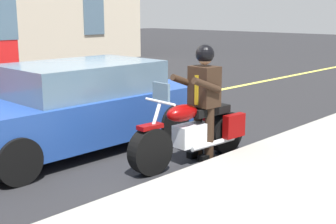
# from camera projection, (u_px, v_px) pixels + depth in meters

# --- Properties ---
(ground_plane) EXTENTS (80.00, 80.00, 0.00)m
(ground_plane) POSITION_uv_depth(u_px,v_px,m) (89.00, 150.00, 7.38)
(ground_plane) COLOR black
(lane_center_stripe) EXTENTS (60.00, 0.16, 0.01)m
(lane_center_stripe) POSITION_uv_depth(u_px,v_px,m) (27.00, 128.00, 8.73)
(lane_center_stripe) COLOR #E5DB4C
(lane_center_stripe) RESTS_ON ground_plane
(motorcycle_main) EXTENTS (2.22, 0.69, 1.26)m
(motorcycle_main) POSITION_uv_depth(u_px,v_px,m) (194.00, 132.00, 6.72)
(motorcycle_main) COLOR black
(motorcycle_main) RESTS_ON ground_plane
(rider_main) EXTENTS (0.65, 0.58, 1.74)m
(rider_main) POSITION_uv_depth(u_px,v_px,m) (204.00, 92.00, 6.72)
(rider_main) COLOR black
(rider_main) RESTS_ON ground_plane
(car_silver) EXTENTS (4.60, 1.92, 1.40)m
(car_silver) POSITION_uv_depth(u_px,v_px,m) (76.00, 106.00, 7.38)
(car_silver) COLOR navy
(car_silver) RESTS_ON ground_plane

